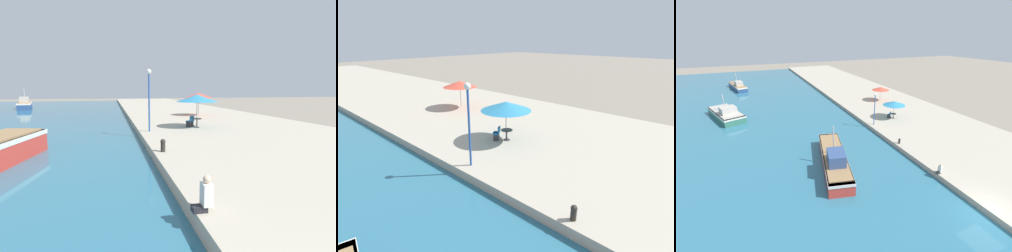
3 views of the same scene
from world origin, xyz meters
TOP-DOWN VIEW (x-y plane):
  - quay_promenade at (8.00, 37.00)m, footprint 16.00×90.00m
  - fishing_boat_far at (-17.54, 52.33)m, footprint 4.48×10.31m
  - cafe_umbrella_pink at (4.82, 19.35)m, footprint 3.37×3.37m
  - cafe_umbrella_white at (8.16, 28.62)m, footprint 3.30×3.30m
  - cafe_table at (4.83, 19.28)m, footprint 0.80×0.80m
  - cafe_chair_left at (4.30, 19.78)m, footprint 0.59×0.59m
  - cafe_chair_right at (4.51, 19.93)m, footprint 0.55×0.56m
  - person_at_quay at (0.28, 5.18)m, footprint 0.52×0.36m
  - mooring_bollard at (0.49, 11.76)m, footprint 0.26×0.26m
  - lamppost at (0.75, 18.19)m, footprint 0.36×0.36m

SIDE VIEW (x-z plane):
  - quay_promenade at x=8.00m, z-range 0.00..0.54m
  - fishing_boat_far at x=-17.54m, z-range -1.12..2.73m
  - cafe_chair_left at x=4.30m, z-range 0.41..1.32m
  - cafe_chair_right at x=4.51m, z-range 0.41..1.32m
  - mooring_bollard at x=0.49m, z-range 0.56..1.21m
  - person_at_quay at x=0.28m, z-range 0.48..1.44m
  - cafe_table at x=4.83m, z-range 0.70..1.44m
  - cafe_umbrella_white at x=8.16m, z-range 1.58..4.23m
  - cafe_umbrella_pink at x=4.82m, z-range 1.59..4.27m
  - lamppost at x=0.75m, z-range 1.35..5.91m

